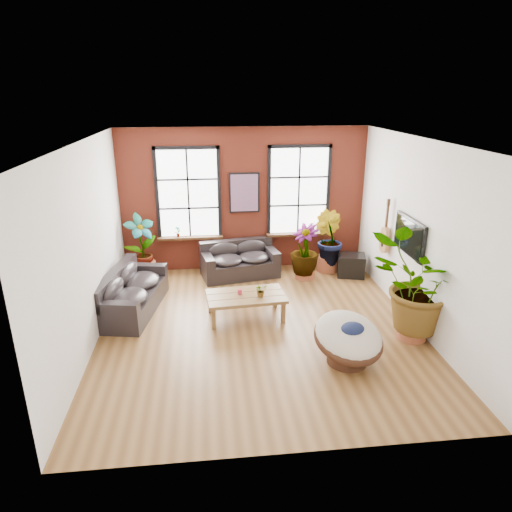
{
  "coord_description": "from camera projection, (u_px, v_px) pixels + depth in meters",
  "views": [
    {
      "loc": [
        -0.92,
        -7.71,
        4.3
      ],
      "look_at": [
        0.0,
        0.6,
        1.25
      ],
      "focal_mm": 32.0,
      "sensor_mm": 36.0,
      "label": 1
    }
  ],
  "objects": [
    {
      "name": "room",
      "position": [
        259.0,
        239.0,
        8.31
      ],
      "size": [
        6.04,
        6.54,
        3.54
      ],
      "color": "brown",
      "rests_on": "ground"
    },
    {
      "name": "sofa_back",
      "position": [
        239.0,
        261.0,
        11.13
      ],
      "size": [
        1.96,
        1.22,
        0.84
      ],
      "rotation": [
        0.0,
        0.0,
        0.19
      ],
      "color": "black",
      "rests_on": "ground"
    },
    {
      "name": "sofa_left",
      "position": [
        130.0,
        293.0,
        9.33
      ],
      "size": [
        1.29,
        2.3,
        0.86
      ],
      "rotation": [
        0.0,
        0.0,
        1.39
      ],
      "color": "black",
      "rests_on": "ground"
    },
    {
      "name": "coffee_table",
      "position": [
        246.0,
        297.0,
        9.02
      ],
      "size": [
        1.6,
        1.0,
        0.59
      ],
      "rotation": [
        0.0,
        0.0,
        0.08
      ],
      "color": "brown",
      "rests_on": "ground"
    },
    {
      "name": "papasan_chair",
      "position": [
        348.0,
        338.0,
        7.51
      ],
      "size": [
        1.49,
        1.5,
        0.87
      ],
      "rotation": [
        0.0,
        0.0,
        0.35
      ],
      "color": "#3D2215",
      "rests_on": "ground"
    },
    {
      "name": "poster",
      "position": [
        244.0,
        193.0,
        11.07
      ],
      "size": [
        0.74,
        0.06,
        0.98
      ],
      "color": "black",
      "rests_on": "room"
    },
    {
      "name": "tv_wall_unit",
      "position": [
        402.0,
        237.0,
        9.1
      ],
      "size": [
        0.13,
        1.86,
        1.2
      ],
      "color": "black",
      "rests_on": "room"
    },
    {
      "name": "media_box",
      "position": [
        351.0,
        265.0,
        11.14
      ],
      "size": [
        0.76,
        0.68,
        0.54
      ],
      "rotation": [
        0.0,
        0.0,
        -0.26
      ],
      "color": "black",
      "rests_on": "ground"
    },
    {
      "name": "pot_back_left",
      "position": [
        144.0,
        270.0,
        11.03
      ],
      "size": [
        0.67,
        0.67,
        0.41
      ],
      "rotation": [
        0.0,
        0.0,
        -0.2
      ],
      "color": "#A05134",
      "rests_on": "ground"
    },
    {
      "name": "pot_back_right",
      "position": [
        328.0,
        263.0,
        11.48
      ],
      "size": [
        0.68,
        0.68,
        0.39
      ],
      "rotation": [
        0.0,
        0.0,
        0.34
      ],
      "color": "#A05134",
      "rests_on": "ground"
    },
    {
      "name": "pot_right_wall",
      "position": [
        412.0,
        328.0,
        8.35
      ],
      "size": [
        0.54,
        0.54,
        0.39
      ],
      "rotation": [
        0.0,
        0.0,
        -0.02
      ],
      "color": "#A05134",
      "rests_on": "ground"
    },
    {
      "name": "pot_mid",
      "position": [
        305.0,
        271.0,
        11.04
      ],
      "size": [
        0.52,
        0.52,
        0.35
      ],
      "rotation": [
        0.0,
        0.0,
        -0.1
      ],
      "color": "#A05134",
      "rests_on": "ground"
    },
    {
      "name": "floor_plant_back_left",
      "position": [
        141.0,
        244.0,
        10.8
      ],
      "size": [
        0.92,
        0.85,
        1.44
      ],
      "primitive_type": "imported",
      "rotation": [
        0.0,
        0.0,
        0.58
      ],
      "color": "#1D4211",
      "rests_on": "ground"
    },
    {
      "name": "floor_plant_back_right",
      "position": [
        328.0,
        239.0,
        11.27
      ],
      "size": [
        0.91,
        0.96,
        1.37
      ],
      "primitive_type": "imported",
      "rotation": [
        0.0,
        0.0,
        2.11
      ],
      "color": "#1D4211",
      "rests_on": "ground"
    },
    {
      "name": "floor_plant_right_wall",
      "position": [
        418.0,
        286.0,
        8.02
      ],
      "size": [
        1.85,
        1.68,
        1.78
      ],
      "primitive_type": "imported",
      "rotation": [
        0.0,
        0.0,
        3.34
      ],
      "color": "#1D4211",
      "rests_on": "ground"
    },
    {
      "name": "floor_plant_mid",
      "position": [
        305.0,
        249.0,
        10.81
      ],
      "size": [
        0.95,
        0.95,
        1.21
      ],
      "primitive_type": "imported",
      "rotation": [
        0.0,
        0.0,
        5.37
      ],
      "color": "#1D4211",
      "rests_on": "ground"
    },
    {
      "name": "table_plant",
      "position": [
        261.0,
        290.0,
        8.89
      ],
      "size": [
        0.29,
        0.27,
        0.26
      ],
      "primitive_type": "imported",
      "rotation": [
        0.0,
        0.0,
        0.4
      ],
      "color": "#1D4211",
      "rests_on": "coffee_table"
    },
    {
      "name": "sill_plant_left",
      "position": [
        178.0,
        232.0,
        11.17
      ],
      "size": [
        0.17,
        0.17,
        0.27
      ],
      "primitive_type": "imported",
      "rotation": [
        0.0,
        0.0,
        0.79
      ],
      "color": "#1D4211",
      "rests_on": "room"
    },
    {
      "name": "sill_plant_right",
      "position": [
        312.0,
        227.0,
        11.51
      ],
      "size": [
        0.19,
        0.19,
        0.27
      ],
      "primitive_type": "imported",
      "rotation": [
        0.0,
        0.0,
        3.49
      ],
      "color": "#1D4211",
      "rests_on": "room"
    }
  ]
}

